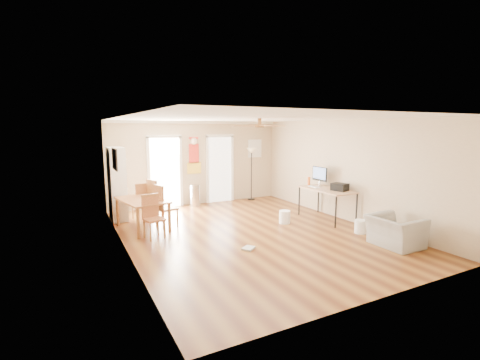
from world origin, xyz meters
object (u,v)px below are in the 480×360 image
dining_chair_right_a (159,200)px  wastebasket_a (285,217)px  torchiere_lamp (251,174)px  bookshelf (117,184)px  dining_chair_right_b (167,206)px  dining_chair_far (141,201)px  armchair (395,231)px  dining_chair_near (154,217)px  wastebasket_b (361,227)px  trash_can (195,195)px  computer_desk (326,204)px  printer (340,187)px  dining_table (143,214)px

dining_chair_right_a → wastebasket_a: (2.73, -1.75, -0.38)m
torchiere_lamp → bookshelf: bearing=-172.6°
dining_chair_right_b → dining_chair_far: (-0.40, 1.02, -0.04)m
dining_chair_right_a → wastebasket_a: size_ratio=3.32×
dining_chair_right_b → armchair: 5.12m
dining_chair_right_b → dining_chair_near: 0.86m
bookshelf → wastebasket_b: bookshelf is taller
dining_chair_near → trash_can: size_ratio=1.43×
dining_chair_right_a → computer_desk: 4.37m
dining_chair_right_b → wastebasket_a: dining_chair_right_b is taller
printer → dining_chair_right_a: bearing=134.7°
trash_can → torchiere_lamp: (2.02, 0.04, 0.53)m
torchiere_lamp → armchair: 5.39m
computer_desk → printer: (0.13, -0.33, 0.50)m
torchiere_lamp → wastebasket_a: torchiere_lamp is taller
dining_table → dining_chair_right_a: bearing=46.4°
dining_chair_right_b → armchair: bearing=-145.5°
printer → wastebasket_a: bearing=142.7°
wastebasket_a → dining_chair_right_a: bearing=147.4°
dining_chair_right_b → wastebasket_b: dining_chair_right_b is taller
bookshelf → dining_chair_right_a: bearing=-44.5°
wastebasket_a → dining_table: bearing=160.4°
dining_chair_right_b → wastebasket_a: 2.95m
dining_chair_right_a → torchiere_lamp: (3.40, 1.17, 0.33)m
armchair → wastebasket_b: bearing=-2.7°
dining_table → computer_desk: bearing=-16.9°
dining_table → wastebasket_b: dining_table is taller
torchiere_lamp → computer_desk: torchiere_lamp is taller
bookshelf → dining_chair_near: (0.47, -2.03, -0.48)m
torchiere_lamp → computer_desk: bearing=-80.5°
dining_table → torchiere_lamp: (3.95, 1.75, 0.51)m
bookshelf → armchair: 6.73m
dining_chair_right_a → dining_chair_far: (-0.40, 0.32, -0.05)m
torchiere_lamp → dining_chair_near: bearing=-146.2°
computer_desk → trash_can: bearing=129.6°
computer_desk → wastebasket_b: bearing=-95.3°
bookshelf → computer_desk: bookshelf is taller
dining_chair_far → computer_desk: size_ratio=0.64×
computer_desk → dining_chair_near: bearing=173.3°
dining_chair_right_b → armchair: dining_chair_right_b is taller
printer → torchiere_lamp: bearing=84.6°
dining_table → dining_chair_far: (0.15, 0.90, 0.13)m
bookshelf → dining_chair_right_b: 1.67m
computer_desk → dining_chair_right_b: bearing=162.6°
dining_chair_right_a → dining_chair_far: bearing=34.0°
trash_can → dining_chair_right_b: bearing=-127.0°
wastebasket_b → printer: bearing=75.7°
computer_desk → printer: bearing=-68.4°
wastebasket_b → armchair: armchair is taller
dining_chair_near → wastebasket_b: bearing=-33.9°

